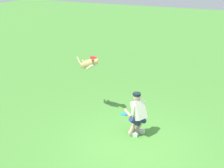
{
  "coord_description": "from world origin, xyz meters",
  "views": [
    {
      "loc": [
        -2.47,
        6.32,
        4.54
      ],
      "look_at": [
        1.09,
        -1.03,
        1.26
      ],
      "focal_mm": 46.49,
      "sensor_mm": 36.0,
      "label": 1
    }
  ],
  "objects_px": {
    "dog": "(88,64)",
    "frisbee_held": "(124,114)",
    "frisbee_flying": "(94,58)",
    "person": "(138,113)"
  },
  "relations": [
    {
      "from": "frisbee_flying",
      "to": "dog",
      "type": "bearing_deg",
      "value": -15.12
    },
    {
      "from": "dog",
      "to": "frisbee_held",
      "type": "relative_size",
      "value": 4.62
    },
    {
      "from": "frisbee_flying",
      "to": "frisbee_held",
      "type": "distance_m",
      "value": 2.14
    },
    {
      "from": "person",
      "to": "dog",
      "type": "xyz_separation_m",
      "value": [
        2.1,
        -0.86,
        0.92
      ]
    },
    {
      "from": "person",
      "to": "dog",
      "type": "height_order",
      "value": "dog"
    },
    {
      "from": "person",
      "to": "dog",
      "type": "relative_size",
      "value": 1.22
    },
    {
      "from": "dog",
      "to": "frisbee_flying",
      "type": "distance_m",
      "value": 0.36
    },
    {
      "from": "person",
      "to": "frisbee_held",
      "type": "distance_m",
      "value": 0.4
    },
    {
      "from": "person",
      "to": "frisbee_held",
      "type": "xyz_separation_m",
      "value": [
        0.38,
        0.09,
        -0.09
      ]
    },
    {
      "from": "person",
      "to": "dog",
      "type": "distance_m",
      "value": 2.44
    }
  ]
}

